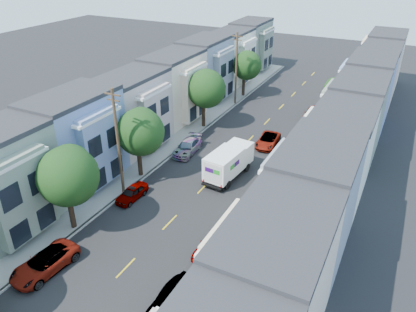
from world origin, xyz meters
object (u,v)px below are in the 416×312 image
Objects in this scene: tree_b at (67,176)px; fedex_truck at (229,162)px; parked_right_c at (290,143)px; parked_right_d at (312,113)px; parked_right_b at (214,244)px; tree_far_r at (334,90)px; tree_d at (206,89)px; parked_left_d at (188,147)px; tree_e at (246,65)px; utility_pole_near at (118,143)px; utility_pole_far at (236,69)px; tree_c at (140,132)px; parked_left_b at (45,263)px; parked_right_a at (174,298)px; parked_left_c at (132,193)px; lead_sedan at (268,141)px.

tree_b is 15.60m from fedex_truck.
parked_right_d reaches higher than parked_right_c.
tree_far_r is at bearing 91.32° from parked_right_b.
parked_right_c is (11.20, -1.15, -4.31)m from tree_d.
parked_left_d is (-11.80, -18.21, -2.85)m from tree_far_r.
utility_pole_near is at bearing -90.00° from tree_e.
tree_b reaches higher than fedex_truck.
utility_pole_far is (0.00, -3.72, 0.43)m from tree_e.
parked_right_b is (11.20, -6.69, -4.12)m from tree_c.
fedex_truck is 1.32× the size of parked_left_d.
parked_right_a reaches higher than parked_left_b.
parked_right_d is (0.00, 29.07, 0.00)m from parked_right_b.
parked_left_b is 1.33× the size of parked_left_c.
parked_left_d is 1.01× the size of parked_right_b.
tree_b is at bearing -90.02° from utility_pole_near.
utility_pole_far is at bearing 90.20° from parked_left_d.
parked_left_d is (-7.30, -5.69, 0.07)m from lead_sedan.
tree_c is at bearing -118.09° from tree_far_r.
parked_right_d is at bearing 38.19° from tree_d.
parked_left_b is at bearing -87.08° from tree_d.
parked_right_a is at bearing -15.97° from tree_b.
utility_pole_far is 2.13× the size of parked_left_d.
parked_left_b is at bearing -87.82° from utility_pole_far.
utility_pole_far reaches higher than parked_right_c.
parked_right_b is at bearing -30.85° from tree_c.
parked_left_c is 0.80× the size of parked_left_d.
utility_pole_near reaches higher than tree_c.
tree_far_r reaches higher than parked_right_d.
parked_right_a is (9.80, 1.40, 0.01)m from parked_left_b.
tree_e is (-0.00, 26.53, -0.15)m from tree_c.
utility_pole_near is at bearing -89.99° from tree_d.
parked_left_d is at bearing -85.99° from tree_e.
tree_e is at bearing 90.04° from utility_pole_far.
tree_c is 26.53m from tree_e.
tree_d is 1.60× the size of parked_right_b.
parked_left_b is at bearing -94.71° from parked_left_d.
tree_far_r is 13.43m from utility_pole_far.
tree_d reaches higher than tree_far_r.
utility_pole_near is at bearing 89.98° from tree_b.
tree_e is 1.48× the size of parked_right_b.
parked_right_d is (3.66, 18.49, -0.91)m from fedex_truck.
parked_right_a is at bearing 13.00° from parked_left_b.
utility_pole_near is 2.37× the size of parked_right_a.
tree_b is 0.99× the size of tree_d.
utility_pole_far is at bearing 89.99° from tree_d.
utility_pole_near is (-13.20, -27.91, 1.60)m from tree_far_r.
tree_e is 35.29m from parked_right_b.
utility_pole_far is 2.37× the size of parked_right_a.
utility_pole_near reaches higher than tree_b.
fedex_truck is at bearing -99.58° from parked_right_d.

